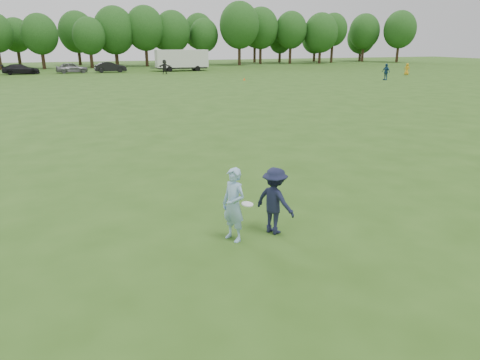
{
  "coord_description": "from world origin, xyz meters",
  "views": [
    {
      "loc": [
        -3.7,
        -8.6,
        4.44
      ],
      "look_at": [
        -0.18,
        1.06,
        1.1
      ],
      "focal_mm": 32.0,
      "sensor_mm": 36.0,
      "label": 1
    }
  ],
  "objects_px": {
    "defender": "(275,201)",
    "player_far_d": "(165,67)",
    "player_far_c": "(407,69)",
    "car_e": "(72,68)",
    "cargo_trailer": "(182,59)",
    "thrower": "(234,205)",
    "car_d": "(21,69)",
    "car_f": "(110,67)",
    "player_far_b": "(386,72)",
    "field_cone": "(244,79)"
  },
  "relations": [
    {
      "from": "car_f",
      "to": "field_cone",
      "type": "relative_size",
      "value": 15.42
    },
    {
      "from": "thrower",
      "to": "car_e",
      "type": "xyz_separation_m",
      "value": [
        -4.07,
        60.43,
        -0.12
      ]
    },
    {
      "from": "defender",
      "to": "player_far_c",
      "type": "height_order",
      "value": "defender"
    },
    {
      "from": "player_far_d",
      "to": "car_f",
      "type": "bearing_deg",
      "value": 131.45
    },
    {
      "from": "player_far_c",
      "to": "car_d",
      "type": "bearing_deg",
      "value": 30.91
    },
    {
      "from": "thrower",
      "to": "car_f",
      "type": "height_order",
      "value": "thrower"
    },
    {
      "from": "thrower",
      "to": "car_e",
      "type": "bearing_deg",
      "value": 157.56
    },
    {
      "from": "car_f",
      "to": "field_cone",
      "type": "distance_m",
      "value": 24.22
    },
    {
      "from": "field_cone",
      "to": "car_d",
      "type": "bearing_deg",
      "value": 142.86
    },
    {
      "from": "player_far_c",
      "to": "cargo_trailer",
      "type": "distance_m",
      "value": 33.33
    },
    {
      "from": "thrower",
      "to": "car_e",
      "type": "height_order",
      "value": "thrower"
    },
    {
      "from": "field_cone",
      "to": "cargo_trailer",
      "type": "distance_m",
      "value": 19.6
    },
    {
      "from": "thrower",
      "to": "defender",
      "type": "height_order",
      "value": "thrower"
    },
    {
      "from": "thrower",
      "to": "car_d",
      "type": "xyz_separation_m",
      "value": [
        -10.82,
        60.28,
        -0.16
      ]
    },
    {
      "from": "defender",
      "to": "player_far_d",
      "type": "xyz_separation_m",
      "value": [
        7.31,
        53.81,
        0.18
      ]
    },
    {
      "from": "car_d",
      "to": "field_cone",
      "type": "height_order",
      "value": "car_d"
    },
    {
      "from": "cargo_trailer",
      "to": "player_far_c",
      "type": "bearing_deg",
      "value": -34.94
    },
    {
      "from": "player_far_c",
      "to": "car_f",
      "type": "bearing_deg",
      "value": 25.18
    },
    {
      "from": "player_far_c",
      "to": "car_f",
      "type": "xyz_separation_m",
      "value": [
        -38.13,
        19.53,
        -0.03
      ]
    },
    {
      "from": "car_e",
      "to": "player_far_c",
      "type": "bearing_deg",
      "value": -121.12
    },
    {
      "from": "player_far_c",
      "to": "player_far_d",
      "type": "relative_size",
      "value": 0.8
    },
    {
      "from": "car_f",
      "to": "field_cone",
      "type": "xyz_separation_m",
      "value": [
        14.07,
        -19.71,
        -0.61
      ]
    },
    {
      "from": "thrower",
      "to": "cargo_trailer",
      "type": "bearing_deg",
      "value": 142.19
    },
    {
      "from": "player_far_b",
      "to": "car_f",
      "type": "relative_size",
      "value": 0.42
    },
    {
      "from": "car_d",
      "to": "car_f",
      "type": "distance_m",
      "value": 12.16
    },
    {
      "from": "field_cone",
      "to": "defender",
      "type": "bearing_deg",
      "value": -109.58
    },
    {
      "from": "car_d",
      "to": "car_e",
      "type": "xyz_separation_m",
      "value": [
        6.75,
        0.15,
        0.05
      ]
    },
    {
      "from": "car_d",
      "to": "field_cone",
      "type": "relative_size",
      "value": 16.24
    },
    {
      "from": "player_far_b",
      "to": "player_far_d",
      "type": "bearing_deg",
      "value": -138.21
    },
    {
      "from": "player_far_d",
      "to": "car_e",
      "type": "xyz_separation_m",
      "value": [
        -12.44,
        6.57,
        -0.24
      ]
    },
    {
      "from": "thrower",
      "to": "car_d",
      "type": "relative_size",
      "value": 0.36
    },
    {
      "from": "car_e",
      "to": "field_cone",
      "type": "xyz_separation_m",
      "value": [
        19.48,
        -20.02,
        -0.61
      ]
    },
    {
      "from": "car_d",
      "to": "field_cone",
      "type": "bearing_deg",
      "value": -132.4
    },
    {
      "from": "player_far_b",
      "to": "cargo_trailer",
      "type": "distance_m",
      "value": 31.42
    },
    {
      "from": "thrower",
      "to": "player_far_d",
      "type": "bearing_deg",
      "value": 144.87
    },
    {
      "from": "car_d",
      "to": "car_e",
      "type": "relative_size",
      "value": 1.1
    },
    {
      "from": "player_far_b",
      "to": "field_cone",
      "type": "height_order",
      "value": "player_far_b"
    },
    {
      "from": "defender",
      "to": "player_far_d",
      "type": "bearing_deg",
      "value": -36.67
    },
    {
      "from": "thrower",
      "to": "car_f",
      "type": "relative_size",
      "value": 0.38
    },
    {
      "from": "car_e",
      "to": "field_cone",
      "type": "height_order",
      "value": "car_e"
    },
    {
      "from": "player_far_c",
      "to": "car_e",
      "type": "distance_m",
      "value": 47.85
    },
    {
      "from": "car_d",
      "to": "player_far_c",
      "type": "bearing_deg",
      "value": -116.64
    },
    {
      "from": "player_far_b",
      "to": "player_far_d",
      "type": "height_order",
      "value": "player_far_d"
    },
    {
      "from": "player_far_d",
      "to": "cargo_trailer",
      "type": "distance_m",
      "value": 6.99
    },
    {
      "from": "cargo_trailer",
      "to": "field_cone",
      "type": "bearing_deg",
      "value": -80.42
    },
    {
      "from": "player_far_b",
      "to": "car_d",
      "type": "relative_size",
      "value": 0.39
    },
    {
      "from": "car_e",
      "to": "cargo_trailer",
      "type": "relative_size",
      "value": 0.49
    },
    {
      "from": "thrower",
      "to": "cargo_trailer",
      "type": "xyz_separation_m",
      "value": [
        12.16,
        59.67,
        0.9
      ]
    },
    {
      "from": "car_e",
      "to": "cargo_trailer",
      "type": "xyz_separation_m",
      "value": [
        16.23,
        -0.76,
        1.02
      ]
    },
    {
      "from": "defender",
      "to": "car_f",
      "type": "relative_size",
      "value": 0.35
    }
  ]
}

